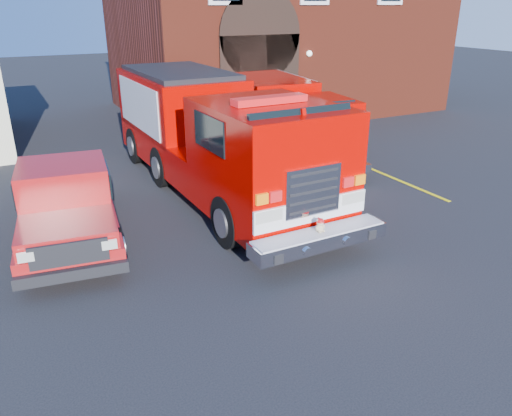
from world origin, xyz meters
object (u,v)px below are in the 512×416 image
fire_engine (213,135)px  secondary_truck (278,114)px  pickup_truck (67,201)px  fire_station (275,23)px

fire_engine → secondary_truck: fire_engine is taller
secondary_truck → pickup_truck: bearing=-153.3°
secondary_truck → fire_station: bearing=61.4°
fire_station → pickup_truck: bearing=-135.9°
fire_engine → secondary_truck: 4.58m
fire_station → pickup_truck: (-12.25, -11.87, -3.37)m
fire_engine → secondary_truck: size_ratio=1.28×
fire_station → secondary_truck: fire_station is taller
fire_station → pickup_truck: fire_station is taller
fire_engine → secondary_truck: (3.69, 2.71, -0.26)m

